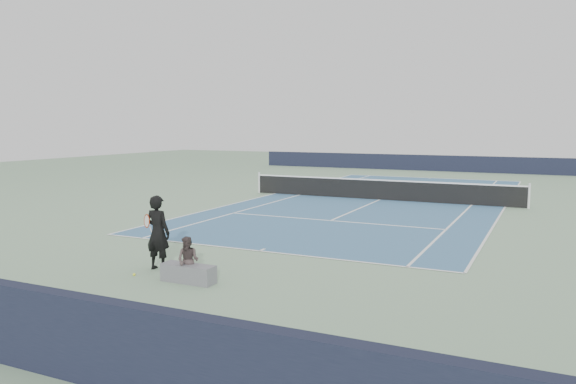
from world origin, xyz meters
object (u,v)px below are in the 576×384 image
at_px(tennis_net, 380,189).
at_px(tennis_player, 158,233).
at_px(tennis_ball, 134,274).
at_px(spectator_bench, 188,267).

bearing_deg(tennis_net, tennis_player, -95.02).
height_order(tennis_ball, spectator_bench, spectator_bench).
distance_m(tennis_net, tennis_player, 14.72).
xyz_separation_m(tennis_net, spectator_bench, (0.02, -15.26, -0.15)).
xyz_separation_m(tennis_ball, spectator_bench, (1.45, 0.10, 0.32)).
bearing_deg(tennis_ball, tennis_net, 84.66).
relative_size(tennis_ball, spectator_bench, 0.05).
height_order(tennis_net, tennis_ball, tennis_net).
height_order(tennis_player, tennis_ball, tennis_player).
bearing_deg(spectator_bench, tennis_net, 90.06).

